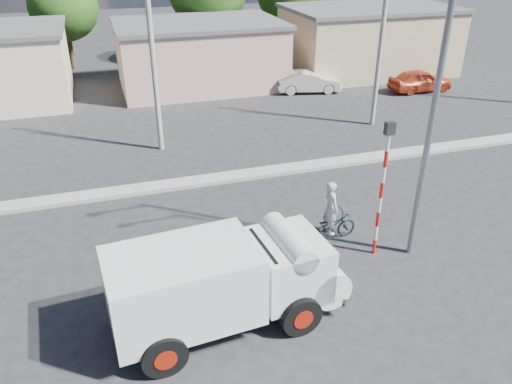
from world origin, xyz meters
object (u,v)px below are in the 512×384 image
object	(u,v)px
streetlight	(430,101)
truck	(228,280)
bicycle	(329,227)
car_red	(420,80)
car_cream	(309,82)
traffic_pole	(383,179)
cyclist	(330,215)

from	to	relation	value
streetlight	truck	bearing A→B (deg)	-167.42
truck	bicycle	world-z (taller)	truck
truck	car_red	bearing A→B (deg)	40.02
truck	car_cream	bearing A→B (deg)	56.88
bicycle	traffic_pole	world-z (taller)	traffic_pole
car_red	traffic_pole	bearing A→B (deg)	142.12
car_cream	car_red	world-z (taller)	car_red
car_cream	streetlight	size ratio (longest dim) A/B	0.44
car_cream	streetlight	xyz separation A→B (m)	(-3.94, -17.19, 4.30)
car_red	streetlight	bearing A→B (deg)	144.96
car_red	traffic_pole	world-z (taller)	traffic_pole
bicycle	streetlight	world-z (taller)	streetlight
bicycle	car_red	xyz separation A→B (m)	(12.69, 13.86, 0.19)
truck	car_cream	size ratio (longest dim) A/B	1.52
traffic_pole	streetlight	distance (m)	2.56
bicycle	car_red	bearing A→B (deg)	-46.16
bicycle	car_red	distance (m)	18.79
truck	traffic_pole	distance (m)	5.55
streetlight	car_red	bearing A→B (deg)	54.99
traffic_pole	car_red	bearing A→B (deg)	52.15
traffic_pole	streetlight	world-z (taller)	streetlight
car_cream	streetlight	distance (m)	18.15
bicycle	streetlight	distance (m)	5.09
car_cream	car_red	xyz separation A→B (m)	(6.78, -1.89, 0.03)
cyclist	traffic_pole	bearing A→B (deg)	-141.38
bicycle	cyclist	distance (m)	0.42
cyclist	streetlight	size ratio (longest dim) A/B	0.20
cyclist	bicycle	bearing A→B (deg)	-0.00
cyclist	car_red	bearing A→B (deg)	-46.16
cyclist	truck	bearing A→B (deg)	120.49
bicycle	streetlight	bearing A→B (deg)	-129.74
streetlight	car_cream	bearing A→B (deg)	77.10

